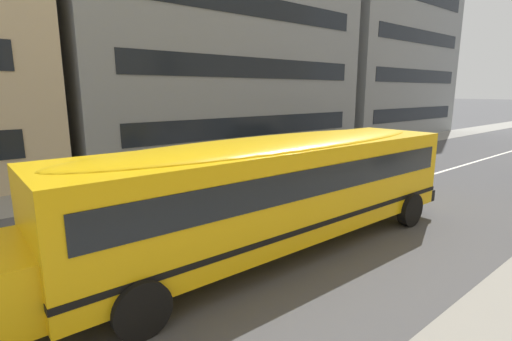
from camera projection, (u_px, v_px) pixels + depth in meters
ground_plane at (288, 217)px, 11.91m from camera, size 400.00×400.00×0.00m
sidewalk_far at (179, 178)px, 17.16m from camera, size 120.00×3.00×0.01m
lane_centreline at (288, 217)px, 11.90m from camera, size 110.00×0.16×0.01m
school_bus at (272, 185)px, 9.04m from camera, size 12.56×3.08×2.80m
parked_car_black_far_corner at (348, 148)px, 20.65m from camera, size 3.99×2.06×1.64m
apartment_block_far_centre at (193, 24)px, 25.23m from camera, size 18.64×13.19×16.50m
apartment_block_far_right at (369, 43)px, 35.45m from camera, size 15.21×10.07×16.50m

